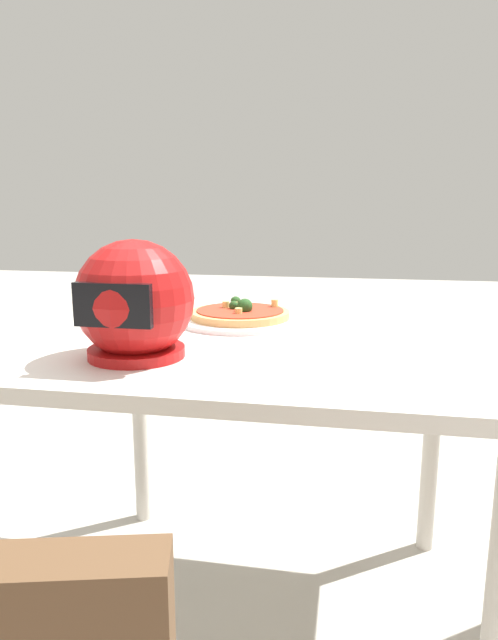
{
  "coord_description": "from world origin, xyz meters",
  "views": [
    {
      "loc": [
        -0.21,
        1.24,
        1.04
      ],
      "look_at": [
        0.03,
        -0.06,
        0.77
      ],
      "focal_mm": 31.31,
      "sensor_mm": 36.0,
      "label": 1
    }
  ],
  "objects": [
    {
      "name": "motorcycle_helmet",
      "position": [
        0.2,
        0.24,
        0.86
      ],
      "size": [
        0.23,
        0.23,
        0.23
      ],
      "color": "#B21414",
      "rests_on": "dining_table"
    },
    {
      "name": "dining_table",
      "position": [
        0.0,
        0.0,
        0.66
      ],
      "size": [
        1.04,
        0.91,
        0.75
      ],
      "color": "beige",
      "rests_on": "ground"
    },
    {
      "name": "pizza_plate",
      "position": [
        0.07,
        -0.12,
        0.76
      ],
      "size": [
        0.32,
        0.32,
        0.01
      ],
      "primitive_type": "cylinder",
      "color": "white",
      "rests_on": "dining_table"
    },
    {
      "name": "pizza",
      "position": [
        0.07,
        -0.13,
        0.78
      ],
      "size": [
        0.25,
        0.25,
        0.05
      ],
      "color": "tan",
      "rests_on": "pizza_plate"
    },
    {
      "name": "ground_plane",
      "position": [
        0.0,
        0.0,
        0.0
      ],
      "size": [
        14.0,
        14.0,
        0.0
      ],
      "primitive_type": "plane",
      "color": "#B2ADA3"
    }
  ]
}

